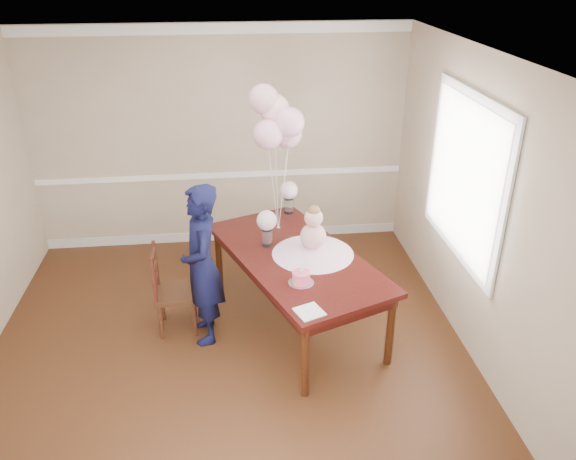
{
  "coord_description": "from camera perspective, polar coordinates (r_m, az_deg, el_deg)",
  "views": [
    {
      "loc": [
        0.08,
        -4.09,
        3.42
      ],
      "look_at": [
        0.61,
        0.6,
        1.05
      ],
      "focal_mm": 35.0,
      "sensor_mm": 36.0,
      "label": 1
    }
  ],
  "objects": [
    {
      "name": "crown_molding",
      "position": [
        6.63,
        -7.48,
        19.62
      ],
      "size": [
        4.5,
        0.02,
        0.12
      ],
      "primitive_type": "cube",
      "color": "white",
      "rests_on": "wall_back"
    },
    {
      "name": "ceiling",
      "position": [
        4.16,
        -7.75,
        16.48
      ],
      "size": [
        4.5,
        5.0,
        0.02
      ],
      "primitive_type": "cube",
      "color": "white",
      "rests_on": "wall_back"
    },
    {
      "name": "balloon_c",
      "position": [
        5.55,
        -1.39,
        12.19
      ],
      "size": [
        0.29,
        0.29,
        0.29
      ],
      "primitive_type": "sphere",
      "color": "#FFB4C3",
      "rests_on": "balloon_ribbon_c"
    },
    {
      "name": "table_leg_bl",
      "position": [
        6.21,
        -7.04,
        -3.01
      ],
      "size": [
        0.09,
        0.09,
        0.73
      ],
      "primitive_type": "cylinder",
      "rotation": [
        0.0,
        0.0,
        0.38
      ],
      "color": "black",
      "rests_on": "floor"
    },
    {
      "name": "window_frame",
      "position": [
        5.4,
        17.54,
        5.15
      ],
      "size": [
        0.02,
        1.66,
        1.56
      ],
      "primitive_type": "cube",
      "color": "silver",
      "rests_on": "wall_right"
    },
    {
      "name": "balloon_ribbon_b",
      "position": [
        5.69,
        -0.43,
        4.6
      ],
      "size": [
        0.12,
        0.02,
        0.97
      ],
      "primitive_type": "cylinder",
      "rotation": [
        0.05,
        0.1,
        0.38
      ],
      "color": "silver",
      "rests_on": "balloon_weight"
    },
    {
      "name": "cake_flower_a",
      "position": [
        4.9,
        1.35,
        -4.16
      ],
      "size": [
        0.03,
        0.03,
        0.03
      ],
      "primitive_type": "sphere",
      "color": "silver",
      "rests_on": "birthday_cake"
    },
    {
      "name": "baby_head",
      "position": [
        5.26,
        2.62,
        1.27
      ],
      "size": [
        0.18,
        0.18,
        0.18
      ],
      "primitive_type": "sphere",
      "color": "#E1A99B",
      "rests_on": "baby_torso"
    },
    {
      "name": "baseboard_trim",
      "position": [
        7.39,
        -6.32,
        -0.54
      ],
      "size": [
        4.5,
        0.02,
        0.12
      ],
      "primitive_type": "cube",
      "color": "silver",
      "rests_on": "floor"
    },
    {
      "name": "rose_vase_near",
      "position": [
        5.55,
        -2.14,
        -0.77
      ],
      "size": [
        0.14,
        0.14,
        0.17
      ],
      "primitive_type": "cylinder",
      "rotation": [
        0.0,
        0.0,
        0.38
      ],
      "color": "silver",
      "rests_on": "dining_table_top"
    },
    {
      "name": "balloon_a",
      "position": [
        5.46,
        -2.05,
        9.67
      ],
      "size": [
        0.29,
        0.29,
        0.29
      ],
      "primitive_type": "sphere",
      "color": "#E7A3BA",
      "rests_on": "balloon_ribbon_a"
    },
    {
      "name": "chair_slat_low",
      "position": [
        5.57,
        -13.26,
        -5.12
      ],
      "size": [
        0.04,
        0.36,
        0.04
      ],
      "primitive_type": "cube",
      "rotation": [
        0.0,
        0.0,
        0.04
      ],
      "color": "#3D1510",
      "rests_on": "dining_chair_seat"
    },
    {
      "name": "balloon_d",
      "position": [
        5.5,
        -2.49,
        13.15
      ],
      "size": [
        0.29,
        0.29,
        0.29
      ],
      "primitive_type": "sphere",
      "color": "#DB9BA7",
      "rests_on": "balloon_ribbon_d"
    },
    {
      "name": "chair_leg_bl",
      "position": [
        5.89,
        -12.62,
        -7.28
      ],
      "size": [
        0.04,
        0.04,
        0.38
      ],
      "primitive_type": "cylinder",
      "rotation": [
        0.0,
        0.0,
        0.04
      ],
      "color": "#3B1C10",
      "rests_on": "floor"
    },
    {
      "name": "dining_chair_seat",
      "position": [
        5.63,
        -11.28,
        -6.32
      ],
      "size": [
        0.41,
        0.41,
        0.04
      ],
      "primitive_type": "cube",
      "rotation": [
        0.0,
        0.0,
        0.04
      ],
      "color": "#351B0E",
      "rests_on": "chair_leg_fl"
    },
    {
      "name": "table_apron",
      "position": [
        5.46,
        0.82,
        -3.5
      ],
      "size": [
        1.6,
        2.19,
        0.1
      ],
      "primitive_type": "cube",
      "rotation": [
        0.0,
        0.0,
        0.38
      ],
      "color": "black",
      "rests_on": "table_leg_fl"
    },
    {
      "name": "wall_right",
      "position": [
        5.07,
        19.57,
        0.95
      ],
      "size": [
        0.02,
        5.0,
        2.7
      ],
      "primitive_type": "cube",
      "color": "tan",
      "rests_on": "floor"
    },
    {
      "name": "balloon_ribbon_a",
      "position": [
        5.69,
        -1.48,
        4.01
      ],
      "size": [
        0.09,
        0.04,
        0.87
      ],
      "primitive_type": "cylinder",
      "rotation": [
        0.0,
        -0.1,
        0.38
      ],
      "color": "white",
      "rests_on": "balloon_weight"
    },
    {
      "name": "dining_table_top",
      "position": [
        5.42,
        0.82,
        -2.79
      ],
      "size": [
        1.74,
        2.32,
        0.05
      ],
      "primitive_type": "cube",
      "rotation": [
        0.0,
        0.0,
        0.38
      ],
      "color": "black",
      "rests_on": "table_leg_fl"
    },
    {
      "name": "woman",
      "position": [
        5.27,
        -8.72,
        -3.57
      ],
      "size": [
        0.45,
        0.62,
        1.59
      ],
      "primitive_type": "imported",
      "rotation": [
        0.0,
        0.0,
        -1.46
      ],
      "color": "black",
      "rests_on": "floor"
    },
    {
      "name": "napkin",
      "position": [
        4.6,
        2.18,
        -8.29
      ],
      "size": [
        0.27,
        0.27,
        0.01
      ],
      "primitive_type": "cube",
      "rotation": [
        0.0,
        0.0,
        0.38
      ],
      "color": "white",
      "rests_on": "dining_table_top"
    },
    {
      "name": "floor",
      "position": [
        5.33,
        -5.94,
        -13.38
      ],
      "size": [
        4.5,
        5.0,
        0.0
      ],
      "primitive_type": "cube",
      "color": "#351B0D",
      "rests_on": "ground"
    },
    {
      "name": "balloon_ribbon_c",
      "position": [
        5.72,
        -1.17,
        5.27
      ],
      "size": [
        0.02,
        0.1,
        1.08
      ],
      "primitive_type": "cylinder",
      "rotation": [
        -0.09,
        0.02,
        0.38
      ],
      "color": "white",
      "rests_on": "balloon_weight"
    },
    {
      "name": "wall_back",
      "position": [
        6.91,
        -6.86,
        9.05
      ],
      "size": [
        4.5,
        0.02,
        2.7
      ],
      "primitive_type": "cube",
      "color": "tan",
      "rests_on": "floor"
    },
    {
      "name": "table_leg_fr",
      "position": [
        5.18,
        10.34,
        -10.01
      ],
      "size": [
        0.09,
        0.09,
        0.73
      ],
      "primitive_type": "cylinder",
      "rotation": [
        0.0,
        0.0,
        0.38
      ],
      "color": "black",
      "rests_on": "floor"
    },
    {
      "name": "rose_vase_far",
      "position": [
        6.23,
        0.09,
        2.47
      ],
      "size": [
        0.14,
        0.14,
        0.17
      ],
      "primitive_type": "cylinder",
      "rotation": [
        0.0,
        0.0,
        0.38
      ],
      "color": "silver",
      "rests_on": "dining_table_top"
    },
    {
      "name": "chair_slat_top",
      "position": [
        5.43,
        -13.57,
        -2.55
      ],
      "size": [
        0.04,
        0.36,
        0.04
      ],
      "primitive_type": "cube",
      "rotation": [
        0.0,
        0.0,
        0.04
      ],
      "color": "#381A0F",
      "rests_on": "dining_chair_seat"
    },
    {
      "name": "chair_slat_mid",
      "position": [
        5.49,
        -13.41,
        -3.85
      ],
      "size": [
        0.04,
        0.36,
        0.04
      ],
      "primitive_type": "cube",
      "rotation": [
        0.0,
        0.0,
        0.04
      ],
      "color": "#361B0E",
      "rests_on": "dining_chair_seat"
    },
    {
      "name": "balloon_ribbon_d",
      "position": [
        5.69,
        -1.69,
        5.7
      ],
      "size": [
        0.12,
        0.07,
        1.18
      ],
      "primitive_type": "cylinder",
      "rotation": [
        -0.09,
        -0.07,
        0.38
      ],
      "color": "white",
      "rests_on": "balloon_weight"
    },
    {
      "name": "chair_back_post_r",
      "position": [
        5.65,
        -13.27,
        -3.34
      ],
      "size": [
        0.04,
        0.04,
        0.5
      ],
      "primitive_type": "cylinder",
      "rotation": [
        0.0,
        0.0,
        0.04
      ],
      "color": "#3A1910",
      "rests_on": "dining_chair_seat"
    },
    {
      "name": "chair_leg_br",
      "position": [
        5.87,
        -9.48,
        -7.1
      ],
      "size": [
        0.04,
        0.04,
        0.38
      ],
      "primitive_type": "cylinder",
      "rotation": [
        0.0,
        0.0,
        0.04
      ],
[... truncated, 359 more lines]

